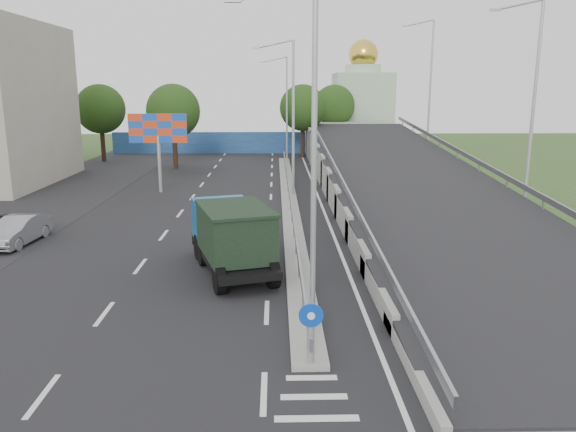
{
  "coord_description": "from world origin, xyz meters",
  "views": [
    {
      "loc": [
        -0.9,
        -11.25,
        7.23
      ],
      "look_at": [
        -0.39,
        10.69,
        2.2
      ],
      "focal_mm": 35.0,
      "sensor_mm": 36.0,
      "label": 1
    }
  ],
  "objects_px": {
    "church": "(362,103)",
    "lamp_post_mid": "(290,110)",
    "lamp_post_far": "(285,102)",
    "billboard": "(158,133)",
    "lamp_post_near": "(308,135)",
    "dump_truck": "(231,233)",
    "parked_car_b": "(18,231)",
    "sign_bollard": "(311,333)"
  },
  "relations": [
    {
      "from": "church",
      "to": "lamp_post_mid",
      "type": "bearing_deg",
      "value": -106.22
    },
    {
      "from": "lamp_post_far",
      "to": "billboard",
      "type": "distance_m",
      "value": 20.24
    },
    {
      "from": "lamp_post_near",
      "to": "billboard",
      "type": "relative_size",
      "value": 1.83
    },
    {
      "from": "lamp_post_far",
      "to": "dump_truck",
      "type": "height_order",
      "value": "lamp_post_far"
    },
    {
      "from": "billboard",
      "to": "dump_truck",
      "type": "bearing_deg",
      "value": -70.15
    },
    {
      "from": "lamp_post_mid",
      "to": "billboard",
      "type": "bearing_deg",
      "value": 167.62
    },
    {
      "from": "lamp_post_near",
      "to": "lamp_post_far",
      "type": "xyz_separation_m",
      "value": [
        0.0,
        40.0,
        0.0
      ]
    },
    {
      "from": "parked_car_b",
      "to": "lamp_post_near",
      "type": "bearing_deg",
      "value": -27.11
    },
    {
      "from": "church",
      "to": "parked_car_b",
      "type": "xyz_separation_m",
      "value": [
        -23.03,
        -45.39,
        -4.64
      ]
    },
    {
      "from": "lamp_post_near",
      "to": "parked_car_b",
      "type": "bearing_deg",
      "value": 146.77
    },
    {
      "from": "billboard",
      "to": "dump_truck",
      "type": "distance_m",
      "value": 18.82
    },
    {
      "from": "lamp_post_far",
      "to": "church",
      "type": "height_order",
      "value": "church"
    },
    {
      "from": "lamp_post_near",
      "to": "church",
      "type": "height_order",
      "value": "church"
    },
    {
      "from": "sign_bollard",
      "to": "church",
      "type": "bearing_deg",
      "value": 80.19
    },
    {
      "from": "lamp_post_near",
      "to": "lamp_post_mid",
      "type": "height_order",
      "value": "same"
    },
    {
      "from": "lamp_post_mid",
      "to": "billboard",
      "type": "height_order",
      "value": "lamp_post_mid"
    },
    {
      "from": "sign_bollard",
      "to": "billboard",
      "type": "xyz_separation_m",
      "value": [
        -9.0,
        25.83,
        3.15
      ]
    },
    {
      "from": "parked_car_b",
      "to": "lamp_post_far",
      "type": "bearing_deg",
      "value": 73.41
    },
    {
      "from": "sign_bollard",
      "to": "church",
      "type": "relative_size",
      "value": 0.12
    },
    {
      "from": "dump_truck",
      "to": "parked_car_b",
      "type": "height_order",
      "value": "dump_truck"
    },
    {
      "from": "sign_bollard",
      "to": "lamp_post_mid",
      "type": "relative_size",
      "value": 0.17
    },
    {
      "from": "church",
      "to": "lamp_post_far",
      "type": "bearing_deg",
      "value": -125.24
    },
    {
      "from": "billboard",
      "to": "lamp_post_mid",
      "type": "bearing_deg",
      "value": -12.38
    },
    {
      "from": "dump_truck",
      "to": "parked_car_b",
      "type": "distance_m",
      "value": 11.18
    },
    {
      "from": "parked_car_b",
      "to": "billboard",
      "type": "bearing_deg",
      "value": 79.38
    },
    {
      "from": "billboard",
      "to": "sign_bollard",
      "type": "bearing_deg",
      "value": -70.79
    },
    {
      "from": "dump_truck",
      "to": "sign_bollard",
      "type": "bearing_deg",
      "value": -88.82
    },
    {
      "from": "sign_bollard",
      "to": "lamp_post_near",
      "type": "xyz_separation_m",
      "value": [
        0.11,
        3.83,
        4.77
      ]
    },
    {
      "from": "sign_bollard",
      "to": "lamp_post_far",
      "type": "height_order",
      "value": "lamp_post_far"
    },
    {
      "from": "sign_bollard",
      "to": "dump_truck",
      "type": "height_order",
      "value": "dump_truck"
    },
    {
      "from": "lamp_post_near",
      "to": "parked_car_b",
      "type": "relative_size",
      "value": 2.5
    },
    {
      "from": "sign_bollard",
      "to": "parked_car_b",
      "type": "height_order",
      "value": "sign_bollard"
    },
    {
      "from": "sign_bollard",
      "to": "billboard",
      "type": "relative_size",
      "value": 0.3
    },
    {
      "from": "church",
      "to": "parked_car_b",
      "type": "relative_size",
      "value": 3.42
    },
    {
      "from": "lamp_post_near",
      "to": "lamp_post_mid",
      "type": "distance_m",
      "value": 20.0
    },
    {
      "from": "lamp_post_mid",
      "to": "billboard",
      "type": "relative_size",
      "value": 1.83
    },
    {
      "from": "lamp_post_near",
      "to": "lamp_post_mid",
      "type": "bearing_deg",
      "value": 90.0
    },
    {
      "from": "sign_bollard",
      "to": "lamp_post_near",
      "type": "relative_size",
      "value": 0.17
    },
    {
      "from": "parked_car_b",
      "to": "lamp_post_mid",
      "type": "bearing_deg",
      "value": 47.05
    },
    {
      "from": "lamp_post_near",
      "to": "church",
      "type": "bearing_deg",
      "value": 79.62
    },
    {
      "from": "dump_truck",
      "to": "church",
      "type": "bearing_deg",
      "value": 58.97
    },
    {
      "from": "lamp_post_near",
      "to": "church",
      "type": "distance_m",
      "value": 54.9
    }
  ]
}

